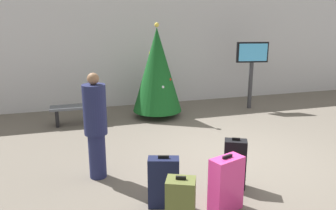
# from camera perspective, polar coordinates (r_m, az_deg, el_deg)

# --- Properties ---
(ground_plane) EXTENTS (16.00, 16.00, 0.00)m
(ground_plane) POSITION_cam_1_polar(r_m,az_deg,el_deg) (6.66, 11.63, -8.65)
(ground_plane) COLOR #665E54
(back_wall) EXTENTS (16.00, 0.20, 3.26)m
(back_wall) POSITION_cam_1_polar(r_m,az_deg,el_deg) (10.51, -0.21, 9.28)
(back_wall) COLOR silver
(back_wall) RESTS_ON ground_plane
(holiday_tree) EXTENTS (1.32, 1.32, 2.52)m
(holiday_tree) POSITION_cam_1_polar(r_m,az_deg,el_deg) (8.86, -1.89, 6.04)
(holiday_tree) COLOR #4C3319
(holiday_tree) RESTS_ON ground_plane
(flight_info_kiosk) EXTENTS (0.93, 0.26, 1.96)m
(flight_info_kiosk) POSITION_cam_1_polar(r_m,az_deg,el_deg) (10.04, 14.22, 7.19)
(flight_info_kiosk) COLOR #333338
(flight_info_kiosk) RESTS_ON ground_plane
(waiting_bench) EXTENTS (1.27, 0.44, 0.48)m
(waiting_bench) POSITION_cam_1_polar(r_m,az_deg,el_deg) (8.70, -15.48, -0.94)
(waiting_bench) COLOR #4C5159
(waiting_bench) RESTS_ON ground_plane
(traveller_0) EXTENTS (0.53, 0.53, 1.78)m
(traveller_0) POSITION_cam_1_polar(r_m,az_deg,el_deg) (5.52, -12.35, -3.24)
(traveller_0) COLOR #1E234C
(traveller_0) RESTS_ON ground_plane
(suitcase_0) EXTENTS (0.40, 0.34, 0.83)m
(suitcase_0) POSITION_cam_1_polar(r_m,az_deg,el_deg) (5.36, 11.41, -9.90)
(suitcase_0) COLOR black
(suitcase_0) RESTS_ON ground_plane
(suitcase_1) EXTENTS (0.43, 0.39, 0.78)m
(suitcase_1) POSITION_cam_1_polar(r_m,az_deg,el_deg) (4.21, 2.18, -17.16)
(suitcase_1) COLOR #59602D
(suitcase_1) RESTS_ON ground_plane
(suitcase_2) EXTENTS (0.48, 0.33, 0.77)m
(suitcase_2) POSITION_cam_1_polar(r_m,az_deg,el_deg) (4.78, -0.77, -13.14)
(suitcase_2) COLOR #141938
(suitcase_2) RESTS_ON ground_plane
(suitcase_3) EXTENTS (0.52, 0.37, 0.82)m
(suitcase_3) POSITION_cam_1_polar(r_m,az_deg,el_deg) (4.74, 9.96, -13.27)
(suitcase_3) COLOR #E5388C
(suitcase_3) RESTS_ON ground_plane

